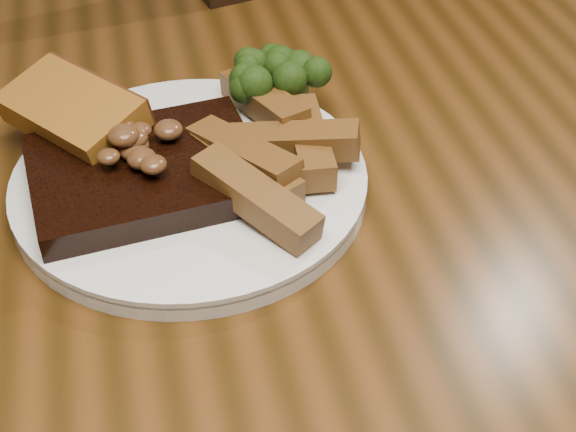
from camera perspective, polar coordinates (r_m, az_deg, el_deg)
name	(u,v)px	position (r m, az deg, el deg)	size (l,w,h in m)	color
dining_table	(270,325)	(0.62, -1.30, -7.79)	(1.60, 0.90, 0.75)	#45260D
chair_far	(330,86)	(1.14, 3.00, 9.18)	(0.54, 0.54, 0.94)	black
plate	(191,184)	(0.59, -6.94, 2.30)	(0.26, 0.26, 0.01)	silver
steak	(146,174)	(0.57, -10.06, 2.97)	(0.16, 0.12, 0.02)	black
steak_bone	(155,228)	(0.53, -9.46, -0.83)	(0.13, 0.01, 0.02)	beige
mushroom_pile	(132,139)	(0.56, -11.04, 5.38)	(0.06, 0.06, 0.03)	#4E3118
garlic_bread	(77,133)	(0.62, -14.81, 5.73)	(0.11, 0.06, 0.02)	#925F1A
potato_wedges	(266,157)	(0.58, -1.59, 4.19)	(0.13, 0.13, 0.02)	brown
broccoli_cluster	(258,87)	(0.64, -2.14, 9.16)	(0.08, 0.08, 0.04)	#20340B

